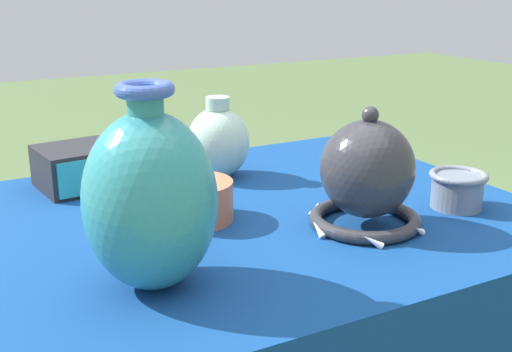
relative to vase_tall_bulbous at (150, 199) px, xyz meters
name	(u,v)px	position (x,y,z in m)	size (l,w,h in m)	color
display_table	(215,265)	(0.17, 0.18, -0.20)	(1.12, 0.78, 0.78)	olive
vase_tall_bulbous	(150,199)	(0.00, 0.00, 0.00)	(0.17, 0.17, 0.27)	teal
vase_dome_bell	(367,177)	(0.38, 0.04, -0.04)	(0.20, 0.19, 0.20)	#2D2D33
mosaic_tile_box	(78,167)	(0.01, 0.47, -0.08)	(0.16, 0.16, 0.08)	#232328
cup_wide_slate	(457,188)	(0.58, 0.03, -0.09)	(0.10, 0.10, 0.07)	slate
jar_round_celadon	(218,142)	(0.28, 0.40, -0.05)	(0.13, 0.13, 0.17)	#A8CCB7
pot_squat_terracotta	(194,201)	(0.14, 0.20, -0.09)	(0.13, 0.13, 0.07)	#BC6642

